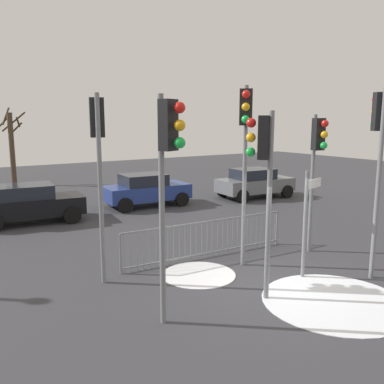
{
  "coord_description": "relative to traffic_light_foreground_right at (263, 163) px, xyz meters",
  "views": [
    {
      "loc": [
        -6.51,
        -6.71,
        3.89
      ],
      "look_at": [
        0.07,
        3.41,
        1.76
      ],
      "focal_mm": 38.58,
      "sensor_mm": 36.0,
      "label": 1
    }
  ],
  "objects": [
    {
      "name": "ground_plane",
      "position": [
        0.6,
        0.34,
        -2.98
      ],
      "size": [
        60.0,
        60.0,
        0.0
      ],
      "primitive_type": "plane",
      "color": "#38383D"
    },
    {
      "name": "traffic_light_foreground_right",
      "position": [
        0.0,
        0.0,
        0.0
      ],
      "size": [
        0.48,
        0.46,
        4.07
      ],
      "rotation": [
        0.0,
        0.0,
        0.85
      ],
      "color": "slate",
      "rests_on": "ground"
    },
    {
      "name": "traffic_light_mid_right",
      "position": [
        3.46,
        1.52,
        -0.03
      ],
      "size": [
        0.35,
        0.56,
        4.02
      ],
      "rotation": [
        0.0,
        0.0,
        2.96
      ],
      "color": "slate",
      "rests_on": "ground"
    },
    {
      "name": "traffic_light_rear_right",
      "position": [
        0.96,
        1.71,
        0.48
      ],
      "size": [
        0.46,
        0.48,
        4.74
      ],
      "rotation": [
        0.0,
        0.0,
        2.42
      ],
      "color": "slate",
      "rests_on": "ground"
    },
    {
      "name": "traffic_light_foreground_left",
      "position": [
        -2.52,
        2.83,
        0.3
      ],
      "size": [
        0.37,
        0.56,
        4.48
      ],
      "rotation": [
        0.0,
        0.0,
        6.02
      ],
      "color": "slate",
      "rests_on": "ground"
    },
    {
      "name": "traffic_light_mid_left",
      "position": [
        3.21,
        -0.51,
        0.4
      ],
      "size": [
        0.42,
        0.51,
        4.62
      ],
      "rotation": [
        0.0,
        0.0,
        5.75
      ],
      "color": "slate",
      "rests_on": "ground"
    },
    {
      "name": "traffic_light_rear_left",
      "position": [
        -2.26,
        0.04,
        0.2
      ],
      "size": [
        0.39,
        0.54,
        4.34
      ],
      "rotation": [
        0.0,
        0.0,
        3.54
      ],
      "color": "slate",
      "rests_on": "ground"
    },
    {
      "name": "direction_sign_post",
      "position": [
        1.8,
        0.34,
        -1.47
      ],
      "size": [
        0.77,
        0.25,
        2.68
      ],
      "rotation": [
        0.0,
        0.0,
        0.26
      ],
      "color": "slate",
      "rests_on": "ground"
    },
    {
      "name": "pedestrian_guard_railing",
      "position": [
        0.59,
        2.85,
        -2.43
      ],
      "size": [
        5.21,
        0.36,
        1.07
      ],
      "rotation": [
        0.0,
        0.0,
        -0.06
      ],
      "color": "slate",
      "rests_on": "ground"
    },
    {
      "name": "car_black_trailing",
      "position": [
        -2.73,
        9.79,
        -2.22
      ],
      "size": [
        3.96,
        2.27,
        1.47
      ],
      "rotation": [
        0.0,
        0.0,
        -0.11
      ],
      "color": "black",
      "rests_on": "ground"
    },
    {
      "name": "car_grey_mid",
      "position": [
        7.83,
        9.02,
        -2.22
      ],
      "size": [
        3.93,
        2.19,
        1.47
      ],
      "rotation": [
        0.0,
        0.0,
        -0.08
      ],
      "color": "slate",
      "rests_on": "ground"
    },
    {
      "name": "car_blue_far",
      "position": [
        2.33,
        10.15,
        -2.22
      ],
      "size": [
        3.89,
        2.11,
        1.47
      ],
      "rotation": [
        0.0,
        0.0,
        -0.06
      ],
      "color": "navy",
      "rests_on": "ground"
    },
    {
      "name": "bare_tree_centre",
      "position": [
        -1.49,
        20.03,
        -0.6
      ],
      "size": [
        1.56,
        1.59,
        4.58
      ],
      "color": "#473828",
      "rests_on": "ground"
    },
    {
      "name": "snow_patch_kerb",
      "position": [
        -0.36,
        1.86,
        -2.97
      ],
      "size": [
        1.86,
        1.86,
        0.01
      ],
      "primitive_type": "cylinder",
      "color": "white",
      "rests_on": "ground"
    },
    {
      "name": "snow_patch_island",
      "position": [
        1.23,
        -1.04,
        -2.97
      ],
      "size": [
        3.11,
        3.11,
        0.01
      ],
      "primitive_type": "cylinder",
      "color": "white",
      "rests_on": "ground"
    }
  ]
}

